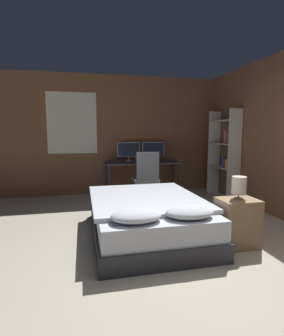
{
  "coord_description": "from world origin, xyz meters",
  "views": [
    {
      "loc": [
        -1.08,
        -2.14,
        1.41
      ],
      "look_at": [
        0.0,
        2.6,
        0.75
      ],
      "focal_mm": 28.0,
      "sensor_mm": 36.0,
      "label": 1
    }
  ],
  "objects": [
    {
      "name": "desk",
      "position": [
        0.25,
        3.56,
        0.67
      ],
      "size": [
        1.7,
        0.65,
        0.75
      ],
      "color": "#38383D",
      "rests_on": "ground_plane"
    },
    {
      "name": "monitor_left",
      "position": [
        -0.05,
        3.79,
        1.01
      ],
      "size": [
        0.52,
        0.16,
        0.44
      ],
      "color": "#B7B7BC",
      "rests_on": "desk"
    },
    {
      "name": "monitor_right",
      "position": [
        0.54,
        3.79,
        1.01
      ],
      "size": [
        0.52,
        0.16,
        0.44
      ],
      "color": "#B7B7BC",
      "rests_on": "desk"
    },
    {
      "name": "nightstand",
      "position": [
        0.77,
        0.65,
        0.3
      ],
      "size": [
        0.47,
        0.37,
        0.6
      ],
      "color": "#997551",
      "rests_on": "ground_plane"
    },
    {
      "name": "computer_mouse",
      "position": [
        0.54,
        3.35,
        0.77
      ],
      "size": [
        0.07,
        0.05,
        0.04
      ],
      "color": "#B7B7BC",
      "rests_on": "desk"
    },
    {
      "name": "keyboard",
      "position": [
        0.25,
        3.35,
        0.76
      ],
      "size": [
        0.4,
        0.13,
        0.02
      ],
      "color": "#B7B7BC",
      "rests_on": "desk"
    },
    {
      "name": "wall_back",
      "position": [
        -0.02,
        3.96,
        1.35
      ],
      "size": [
        12.0,
        0.08,
        2.7
      ],
      "color": "brown",
      "rests_on": "ground_plane"
    },
    {
      "name": "ground_plane",
      "position": [
        0.0,
        0.0,
        0.0
      ],
      "size": [
        20.0,
        20.0,
        0.0
      ],
      "primitive_type": "plane",
      "color": "#B2A893"
    },
    {
      "name": "wall_side_right",
      "position": [
        2.1,
        1.5,
        1.35
      ],
      "size": [
        0.06,
        12.0,
        2.7
      ],
      "color": "brown",
      "rests_on": "ground_plane"
    },
    {
      "name": "office_chair",
      "position": [
        0.14,
        2.86,
        0.43
      ],
      "size": [
        0.52,
        0.52,
        1.04
      ],
      "color": "black",
      "rests_on": "ground_plane"
    },
    {
      "name": "bedside_lamp",
      "position": [
        0.77,
        0.65,
        0.77
      ],
      "size": [
        0.18,
        0.18,
        0.28
      ],
      "color": "gray",
      "rests_on": "nightstand"
    },
    {
      "name": "bookshelf",
      "position": [
        1.9,
        2.89,
        1.03
      ],
      "size": [
        0.29,
        0.86,
        1.88
      ],
      "color": "beige",
      "rests_on": "ground_plane"
    },
    {
      "name": "bed",
      "position": [
        -0.24,
        1.23,
        0.26
      ],
      "size": [
        1.48,
        2.03,
        0.6
      ],
      "color": "#2D2D33",
      "rests_on": "ground_plane"
    }
  ]
}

